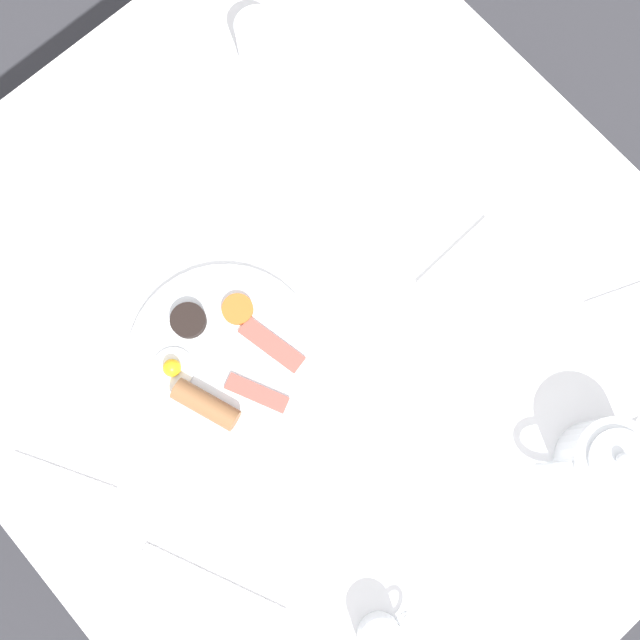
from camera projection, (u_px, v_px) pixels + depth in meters
ground_plane at (320, 383)px, 1.84m from camera, size 8.00×8.00×0.00m
table at (320, 331)px, 1.15m from camera, size 1.04×1.18×0.77m
breakfast_plate at (220, 360)px, 1.07m from camera, size 0.28×0.28×0.04m
teapot_near at (604, 460)px, 1.00m from camera, size 0.17×0.13×0.12m
water_glass_tall at (259, 41)px, 1.13m from camera, size 0.07×0.07×0.08m
creamer_jug at (381, 638)px, 0.98m from camera, size 0.08×0.06×0.05m
napkin_folded at (474, 272)px, 1.10m from camera, size 0.15×0.10×0.01m
fork_by_plate at (640, 287)px, 1.09m from camera, size 0.17×0.08×0.00m
knife_by_plate at (214, 580)px, 1.01m from camera, size 0.10×0.20×0.00m
spoon_for_tea at (64, 474)px, 1.04m from camera, size 0.09×0.14×0.00m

